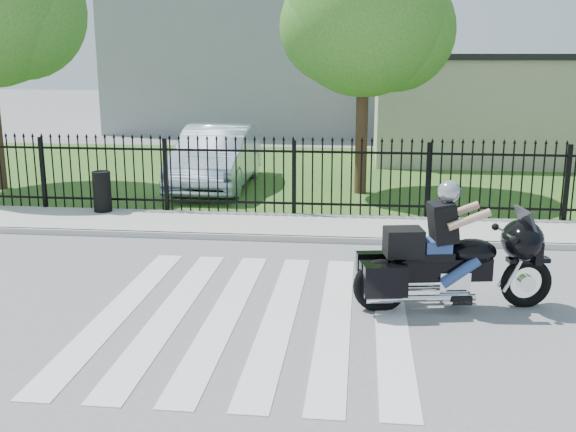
# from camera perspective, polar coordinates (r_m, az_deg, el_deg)

# --- Properties ---
(ground) EXTENTS (120.00, 120.00, 0.00)m
(ground) POSITION_cam_1_polar(r_m,az_deg,el_deg) (9.88, -3.05, -8.43)
(ground) COLOR slate
(ground) RESTS_ON ground
(crosswalk) EXTENTS (5.00, 5.50, 0.01)m
(crosswalk) POSITION_cam_1_polar(r_m,az_deg,el_deg) (9.88, -3.05, -8.39)
(crosswalk) COLOR silver
(crosswalk) RESTS_ON ground
(sidewalk) EXTENTS (40.00, 2.00, 0.12)m
(sidewalk) POSITION_cam_1_polar(r_m,az_deg,el_deg) (14.58, 0.11, -0.88)
(sidewalk) COLOR #ADAAA3
(sidewalk) RESTS_ON ground
(curb) EXTENTS (40.00, 0.12, 0.12)m
(curb) POSITION_cam_1_polar(r_m,az_deg,el_deg) (13.62, -0.34, -1.92)
(curb) COLOR #ADAAA3
(curb) RESTS_ON ground
(grass_strip) EXTENTS (40.00, 12.00, 0.02)m
(grass_strip) POSITION_cam_1_polar(r_m,az_deg,el_deg) (21.41, 2.14, 3.64)
(grass_strip) COLOR #2C591E
(grass_strip) RESTS_ON ground
(iron_fence) EXTENTS (26.00, 0.04, 1.80)m
(iron_fence) POSITION_cam_1_polar(r_m,az_deg,el_deg) (15.37, 0.52, 3.09)
(iron_fence) COLOR black
(iron_fence) RESTS_ON ground
(tree_mid) EXTENTS (4.20, 4.20, 6.78)m
(tree_mid) POSITION_cam_1_polar(r_m,az_deg,el_deg) (18.06, 6.50, 16.56)
(tree_mid) COLOR #382316
(tree_mid) RESTS_ON ground
(building_low) EXTENTS (10.00, 6.00, 3.50)m
(building_low) POSITION_cam_1_polar(r_m,az_deg,el_deg) (25.70, 18.81, 8.51)
(building_low) COLOR #BFB49F
(building_low) RESTS_ON ground
(building_low_roof) EXTENTS (10.20, 6.20, 0.20)m
(building_low_roof) POSITION_cam_1_polar(r_m,az_deg,el_deg) (25.63, 19.13, 12.63)
(building_low_roof) COLOR black
(building_low_roof) RESTS_ON building_low
(building_tall) EXTENTS (15.00, 10.00, 12.00)m
(building_tall) POSITION_cam_1_polar(r_m,az_deg,el_deg) (35.40, -1.10, 17.30)
(building_tall) COLOR gray
(building_tall) RESTS_ON ground
(motorcycle_rider) EXTENTS (2.98, 1.29, 1.98)m
(motorcycle_rider) POSITION_cam_1_polar(r_m,az_deg,el_deg) (10.16, 13.50, -3.32)
(motorcycle_rider) COLOR black
(motorcycle_rider) RESTS_ON ground
(parked_car) EXTENTS (1.86, 5.23, 1.72)m
(parked_car) POSITION_cam_1_polar(r_m,az_deg,el_deg) (19.09, -6.05, 5.00)
(parked_car) COLOR #A6B8D1
(parked_car) RESTS_ON grass_strip
(litter_bin) EXTENTS (0.54, 0.54, 0.94)m
(litter_bin) POSITION_cam_1_polar(r_m,az_deg,el_deg) (16.20, -15.46, 2.01)
(litter_bin) COLOR black
(litter_bin) RESTS_ON sidewalk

